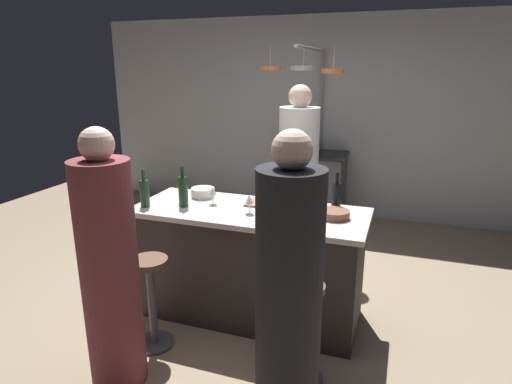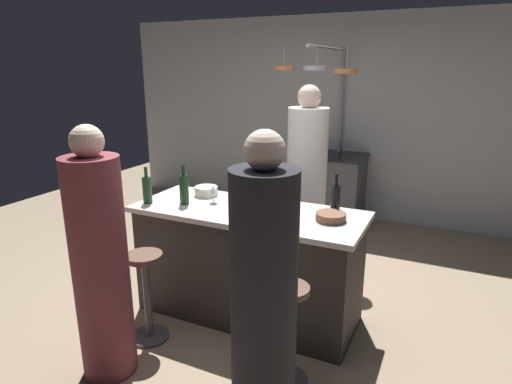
{
  "view_description": "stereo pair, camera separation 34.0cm",
  "coord_description": "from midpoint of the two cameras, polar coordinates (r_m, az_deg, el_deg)",
  "views": [
    {
      "loc": [
        1.08,
        -2.94,
        1.95
      ],
      "look_at": [
        0.0,
        0.15,
        1.0
      ],
      "focal_mm": 30.16,
      "sensor_mm": 36.0,
      "label": 1
    },
    {
      "loc": [
        1.4,
        -2.81,
        1.95
      ],
      "look_at": [
        0.0,
        0.15,
        1.0
      ],
      "focal_mm": 30.16,
      "sensor_mm": 36.0,
      "label": 2
    }
  ],
  "objects": [
    {
      "name": "wine_glass_by_chef",
      "position": [
        3.04,
        2.47,
        -1.92
      ],
      "size": [
        0.07,
        0.07,
        0.15
      ],
      "color": "silver",
      "rests_on": "kitchen_island"
    },
    {
      "name": "bar_stool_left",
      "position": [
        3.26,
        -16.68,
        -13.44
      ],
      "size": [
        0.28,
        0.28,
        0.68
      ],
      "color": "#4C4C51",
      "rests_on": "ground_plane"
    },
    {
      "name": "mixing_bowl_ceramic",
      "position": [
        3.65,
        -9.73,
        -0.1
      ],
      "size": [
        0.2,
        0.2,
        0.08
      ],
      "primitive_type": "cylinder",
      "color": "silver",
      "rests_on": "kitchen_island"
    },
    {
      "name": "wine_bottle_red",
      "position": [
        3.41,
        -12.47,
        0.1
      ],
      "size": [
        0.07,
        0.07,
        0.32
      ],
      "color": "#143319",
      "rests_on": "kitchen_island"
    },
    {
      "name": "guest_left",
      "position": [
        2.83,
        -22.18,
        -9.94
      ],
      "size": [
        0.35,
        0.35,
        1.64
      ],
      "color": "brown",
      "rests_on": "ground_plane"
    },
    {
      "name": "cutting_board",
      "position": [
        3.41,
        -1.37,
        -1.6
      ],
      "size": [
        0.32,
        0.22,
        0.02
      ],
      "primitive_type": "cube",
      "color": "#997047",
      "rests_on": "kitchen_island"
    },
    {
      "name": "wine_bottle_green",
      "position": [
        3.49,
        -17.31,
        -0.12
      ],
      "size": [
        0.07,
        0.07,
        0.3
      ],
      "color": "#193D23",
      "rests_on": "kitchen_island"
    },
    {
      "name": "guest_right",
      "position": [
        2.32,
        0.05,
        -14.15
      ],
      "size": [
        0.35,
        0.35,
        1.67
      ],
      "color": "black",
      "rests_on": "ground_plane"
    },
    {
      "name": "mixing_bowl_wooden",
      "position": [
        3.13,
        7.35,
        -2.97
      ],
      "size": [
        0.22,
        0.22,
        0.06
      ],
      "primitive_type": "cylinder",
      "color": "brown",
      "rests_on": "kitchen_island"
    },
    {
      "name": "stove_range",
      "position": [
        5.67,
        5.99,
        0.72
      ],
      "size": [
        0.8,
        0.64,
        0.89
      ],
      "color": "#47474C",
      "rests_on": "ground_plane"
    },
    {
      "name": "overhead_pot_rack",
      "position": [
        4.95,
        5.22,
        13.08
      ],
      "size": [
        0.87,
        1.44,
        2.17
      ],
      "color": "gray",
      "rests_on": "ground_plane"
    },
    {
      "name": "ground_plane",
      "position": [
        3.68,
        -3.55,
        -15.79
      ],
      "size": [
        9.0,
        9.0,
        0.0
      ],
      "primitive_type": "plane",
      "color": "gray"
    },
    {
      "name": "pepper_mill",
      "position": [
        3.53,
        -12.65,
        0.26
      ],
      "size": [
        0.05,
        0.05,
        0.21
      ],
      "primitive_type": "cylinder",
      "color": "#382319",
      "rests_on": "kitchen_island"
    },
    {
      "name": "bar_stool_right",
      "position": [
        2.82,
        2.63,
        -17.69
      ],
      "size": [
        0.28,
        0.28,
        0.68
      ],
      "color": "#4C4C51",
      "rests_on": "ground_plane"
    },
    {
      "name": "wine_glass_near_left_guest",
      "position": [
        3.18,
        -3.98,
        -1.13
      ],
      "size": [
        0.07,
        0.07,
        0.15
      ],
      "color": "silver",
      "rests_on": "kitchen_island"
    },
    {
      "name": "chef",
      "position": [
        4.19,
        3.26,
        0.77
      ],
      "size": [
        0.38,
        0.38,
        1.8
      ],
      "color": "white",
      "rests_on": "ground_plane"
    },
    {
      "name": "wine_bottle_dark",
      "position": [
        3.29,
        7.72,
        -0.51
      ],
      "size": [
        0.07,
        0.07,
        0.29
      ],
      "color": "black",
      "rests_on": "kitchen_island"
    },
    {
      "name": "back_wall",
      "position": [
        5.89,
        7.16,
        9.74
      ],
      "size": [
        6.4,
        0.16,
        2.6
      ],
      "primitive_type": "cube",
      "color": "#B2B7BC",
      "rests_on": "ground_plane"
    },
    {
      "name": "kitchen_island",
      "position": [
        3.47,
        -3.68,
        -9.42
      ],
      "size": [
        1.8,
        0.72,
        0.9
      ],
      "color": "#332D2B",
      "rests_on": "ground_plane"
    },
    {
      "name": "wine_glass_near_right_guest",
      "position": [
        3.43,
        -8.62,
        0.01
      ],
      "size": [
        0.07,
        0.07,
        0.15
      ],
      "color": "silver",
      "rests_on": "kitchen_island"
    }
  ]
}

